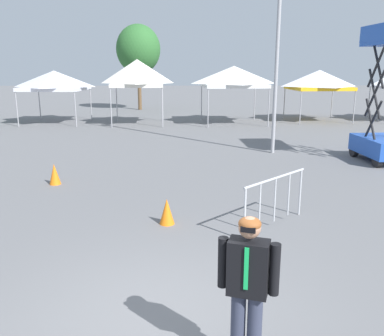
# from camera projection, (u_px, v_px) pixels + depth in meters

# --- Properties ---
(ground_plane) EXTENTS (140.00, 140.00, 0.00)m
(ground_plane) POSITION_uv_depth(u_px,v_px,m) (156.00, 319.00, 5.42)
(ground_plane) COLOR slate
(canopy_tent_left_of_center) EXTENTS (3.56, 3.56, 3.04)m
(canopy_tent_left_of_center) POSITION_uv_depth(u_px,v_px,m) (54.00, 80.00, 23.90)
(canopy_tent_left_of_center) COLOR #9E9EA3
(canopy_tent_left_of_center) RESTS_ON ground
(canopy_tent_right_of_center) EXTENTS (3.08, 3.08, 3.68)m
(canopy_tent_right_of_center) POSITION_uv_depth(u_px,v_px,m) (137.00, 73.00, 23.26)
(canopy_tent_right_of_center) COLOR #9E9EA3
(canopy_tent_right_of_center) RESTS_ON ground
(canopy_tent_far_right) EXTENTS (3.79, 3.79, 3.31)m
(canopy_tent_far_right) POSITION_uv_depth(u_px,v_px,m) (234.00, 77.00, 23.71)
(canopy_tent_far_right) COLOR #9E9EA3
(canopy_tent_far_right) RESTS_ON ground
(canopy_tent_center) EXTENTS (3.56, 3.56, 3.07)m
(canopy_tent_center) POSITION_uv_depth(u_px,v_px,m) (319.00, 80.00, 24.87)
(canopy_tent_center) COLOR #9E9EA3
(canopy_tent_center) RESTS_ON ground
(person_foreground) EXTENTS (0.62, 0.36, 1.78)m
(person_foreground) POSITION_uv_depth(u_px,v_px,m) (248.00, 284.00, 4.30)
(person_foreground) COLOR #33384C
(person_foreground) RESTS_ON ground
(light_pole_near_lift) EXTENTS (0.36, 0.36, 10.02)m
(light_pole_near_lift) POSITION_uv_depth(u_px,v_px,m) (280.00, 0.00, 14.59)
(light_pole_near_lift) COLOR #9E9EA3
(light_pole_near_lift) RESTS_ON ground
(tree_behind_tents_left) EXTENTS (3.33, 3.33, 6.39)m
(tree_behind_tents_left) POSITION_uv_depth(u_px,v_px,m) (138.00, 49.00, 30.95)
(tree_behind_tents_left) COLOR brown
(tree_behind_tents_left) RESTS_ON ground
(crowd_barrier_near_person) EXTENTS (1.54, 1.50, 1.08)m
(crowd_barrier_near_person) POSITION_uv_depth(u_px,v_px,m) (275.00, 192.00, 8.39)
(crowd_barrier_near_person) COLOR #B7BABF
(crowd_barrier_near_person) RESTS_ON ground
(traffic_cone_lot_center) EXTENTS (0.32, 0.32, 0.59)m
(traffic_cone_lot_center) POSITION_uv_depth(u_px,v_px,m) (55.00, 174.00, 11.59)
(traffic_cone_lot_center) COLOR orange
(traffic_cone_lot_center) RESTS_ON ground
(traffic_cone_near_barrier) EXTENTS (0.32, 0.32, 0.55)m
(traffic_cone_near_barrier) POSITION_uv_depth(u_px,v_px,m) (167.00, 211.00, 8.65)
(traffic_cone_near_barrier) COLOR orange
(traffic_cone_near_barrier) RESTS_ON ground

